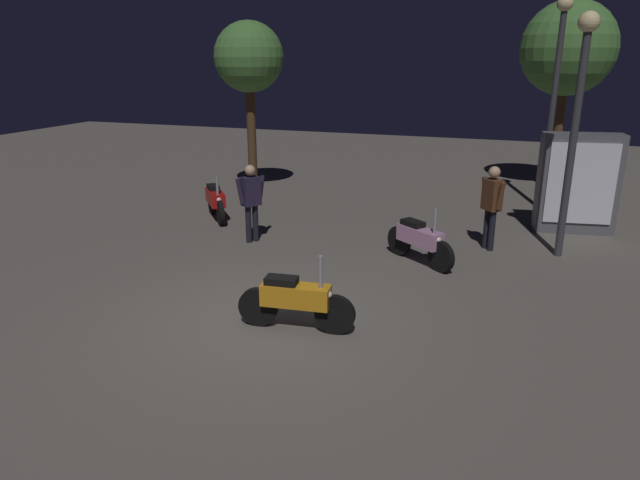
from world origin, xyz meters
The scene contains 11 objects.
ground_plane centered at (0.00, 0.00, 0.00)m, with size 40.00×40.00×0.00m, color #605951.
motorcycle_orange_foreground centered at (0.59, -0.12, 0.44)m, with size 1.66×0.40×1.11m.
motorcycle_red_parked_left centered at (-3.24, 4.50, 0.44)m, with size 1.13×1.34×1.11m.
motorcycle_pink_parked_right centered at (1.72, 3.12, 0.44)m, with size 1.39×1.07×1.11m.
person_rider_beside centered at (2.86, 4.34, 0.98)m, with size 0.50×0.56×1.64m.
person_bystander_far centered at (-1.70, 3.25, 0.93)m, with size 0.44×0.60×1.58m.
streetlamp_near centered at (3.88, 7.97, 3.12)m, with size 0.36×0.36×4.90m.
streetlamp_far centered at (4.15, 4.40, 2.81)m, with size 0.36×0.36×4.35m.
tree_left_bg centered at (-3.60, 7.25, 3.52)m, with size 1.80×1.80×4.48m.
tree_center_bg centered at (4.18, 10.32, 3.77)m, with size 2.46×2.46×5.03m.
kiosk_billboard centered at (4.49, 6.18, 1.05)m, with size 1.66×0.77×2.10m.
Camera 1 is at (3.32, -6.86, 3.66)m, focal length 32.36 mm.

